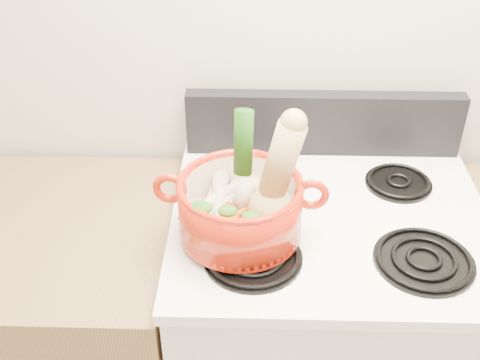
{
  "coord_description": "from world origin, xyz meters",
  "views": [
    {
      "loc": [
        -0.19,
        0.24,
        1.87
      ],
      "look_at": [
        -0.22,
        1.29,
        1.13
      ],
      "focal_mm": 45.0,
      "sensor_mm": 36.0,
      "label": 1
    }
  ],
  "objects_px": {
    "stove_body": "(316,348)",
    "leek": "(243,165)",
    "squash": "(275,176)",
    "dutch_oven": "(240,208)"
  },
  "relations": [
    {
      "from": "squash",
      "to": "leek",
      "type": "bearing_deg",
      "value": 175.07
    },
    {
      "from": "stove_body",
      "to": "leek",
      "type": "distance_m",
      "value": 0.71
    },
    {
      "from": "stove_body",
      "to": "dutch_oven",
      "type": "xyz_separation_m",
      "value": [
        -0.22,
        -0.09,
        0.58
      ]
    },
    {
      "from": "dutch_oven",
      "to": "squash",
      "type": "distance_m",
      "value": 0.12
    },
    {
      "from": "stove_body",
      "to": "dutch_oven",
      "type": "height_order",
      "value": "dutch_oven"
    },
    {
      "from": "stove_body",
      "to": "leek",
      "type": "relative_size",
      "value": 3.32
    },
    {
      "from": "dutch_oven",
      "to": "squash",
      "type": "xyz_separation_m",
      "value": [
        0.08,
        -0.01,
        0.09
      ]
    },
    {
      "from": "squash",
      "to": "dutch_oven",
      "type": "bearing_deg",
      "value": -162.02
    },
    {
      "from": "squash",
      "to": "leek",
      "type": "height_order",
      "value": "same"
    },
    {
      "from": "stove_body",
      "to": "dutch_oven",
      "type": "distance_m",
      "value": 0.62
    }
  ]
}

